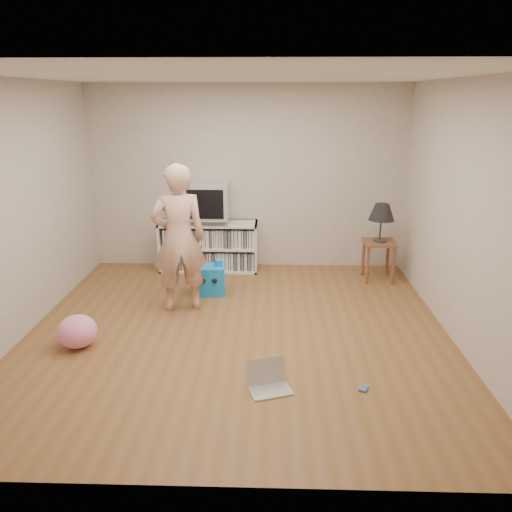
{
  "coord_description": "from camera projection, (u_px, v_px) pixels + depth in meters",
  "views": [
    {
      "loc": [
        0.35,
        -4.86,
        2.42
      ],
      "look_at": [
        0.19,
        0.4,
        0.73
      ],
      "focal_mm": 35.0,
      "sensor_mm": 36.0,
      "label": 1
    }
  ],
  "objects": [
    {
      "name": "ground",
      "position": [
        238.0,
        331.0,
        5.38
      ],
      "size": [
        4.5,
        4.5,
        0.0
      ],
      "primitive_type": "plane",
      "color": "brown",
      "rests_on": "ground"
    },
    {
      "name": "walls",
      "position": [
        236.0,
        214.0,
        4.98
      ],
      "size": [
        4.52,
        4.52,
        2.6
      ],
      "color": "#BBAFA4",
      "rests_on": "ground"
    },
    {
      "name": "ceiling",
      "position": [
        234.0,
        75.0,
        4.58
      ],
      "size": [
        4.5,
        4.5,
        0.01
      ],
      "primitive_type": "cube",
      "color": "white",
      "rests_on": "walls"
    },
    {
      "name": "media_unit",
      "position": [
        209.0,
        246.0,
        7.22
      ],
      "size": [
        1.4,
        0.45,
        0.7
      ],
      "color": "white",
      "rests_on": "ground"
    },
    {
      "name": "dvd_deck",
      "position": [
        208.0,
        220.0,
        7.09
      ],
      "size": [
        0.45,
        0.35,
        0.07
      ],
      "primitive_type": "cube",
      "color": "gray",
      "rests_on": "media_unit"
    },
    {
      "name": "crt_tv",
      "position": [
        207.0,
        201.0,
        7.0
      ],
      "size": [
        0.6,
        0.53,
        0.5
      ],
      "color": "#A8A8AD",
      "rests_on": "dvd_deck"
    },
    {
      "name": "side_table",
      "position": [
        379.0,
        251.0,
        6.77
      ],
      "size": [
        0.42,
        0.42,
        0.55
      ],
      "color": "brown",
      "rests_on": "ground"
    },
    {
      "name": "table_lamp",
      "position": [
        382.0,
        213.0,
        6.61
      ],
      "size": [
        0.34,
        0.34,
        0.52
      ],
      "color": "#333333",
      "rests_on": "side_table"
    },
    {
      "name": "person",
      "position": [
        179.0,
        239.0,
        5.7
      ],
      "size": [
        0.72,
        0.56,
        1.73
      ],
      "primitive_type": "imported",
      "rotation": [
        0.0,
        0.0,
        3.4
      ],
      "color": "#E1AD99",
      "rests_on": "ground"
    },
    {
      "name": "laptop",
      "position": [
        268.0,
        381.0,
        4.32
      ],
      "size": [
        0.42,
        0.38,
        0.24
      ],
      "rotation": [
        0.0,
        0.0,
        0.33
      ],
      "color": "silver",
      "rests_on": "ground"
    },
    {
      "name": "playing_cards",
      "position": [
        363.0,
        389.0,
        4.3
      ],
      "size": [
        0.1,
        0.11,
        0.02
      ],
      "primitive_type": "cube",
      "rotation": [
        0.0,
        0.0,
        -0.42
      ],
      "color": "#3F63A9",
      "rests_on": "ground"
    },
    {
      "name": "plush_blue",
      "position": [
        209.0,
        279.0,
        6.36
      ],
      "size": [
        0.41,
        0.37,
        0.45
      ],
      "rotation": [
        0.0,
        0.0,
        0.09
      ],
      "color": "#1082E1",
      "rests_on": "ground"
    },
    {
      "name": "plush_pink",
      "position": [
        77.0,
        331.0,
        5.0
      ],
      "size": [
        0.42,
        0.42,
        0.33
      ],
      "primitive_type": "ellipsoid",
      "rotation": [
        0.0,
        0.0,
        0.07
      ],
      "color": "pink",
      "rests_on": "ground"
    }
  ]
}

